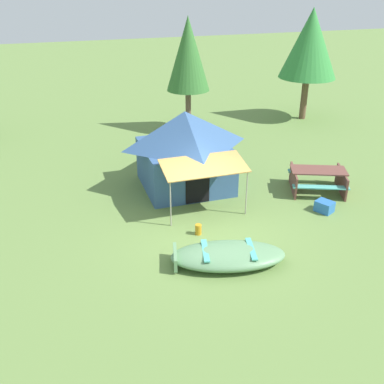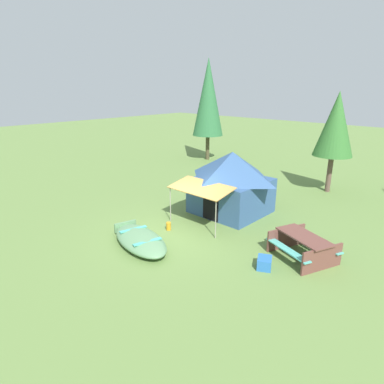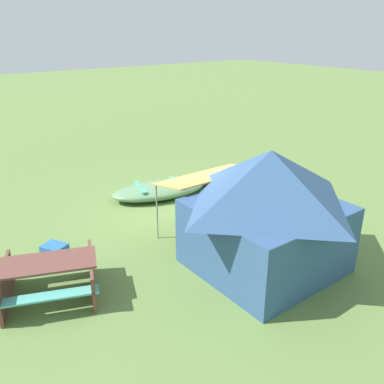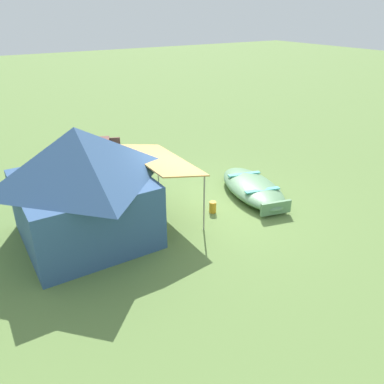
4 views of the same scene
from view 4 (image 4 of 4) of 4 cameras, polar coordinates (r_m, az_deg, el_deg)
name	(u,v)px [view 4 (image 4 of 4)]	position (r m, az deg, el deg)	size (l,w,h in m)	color
ground_plane	(203,208)	(10.05, 1.59, -2.37)	(80.00, 80.00, 0.00)	olive
beached_rowboat	(253,187)	(10.77, 8.96, 0.67)	(3.04, 1.91, 0.43)	#5F8C60
canvas_cabin_tent	(82,183)	(8.55, -15.98, 1.25)	(2.94, 3.91, 2.56)	#335585
picnic_table	(97,153)	(12.86, -13.83, 5.61)	(2.17, 2.03, 0.75)	brown
cooler_box	(142,159)	(12.92, -7.40, 4.82)	(0.50, 0.40, 0.33)	blue
fuel_can	(213,207)	(9.78, 3.08, -2.25)	(0.18, 0.18, 0.29)	orange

